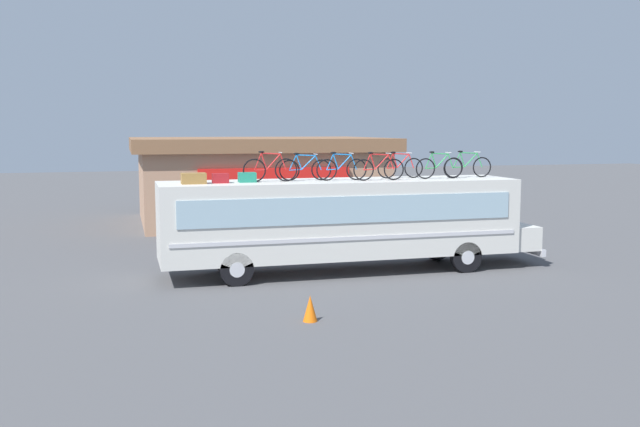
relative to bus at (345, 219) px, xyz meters
The scene contains 14 objects.
ground_plane 1.79m from the bus, behind, with size 120.00×120.00×0.00m, color #4C4C4F.
bus is the anchor object (origin of this frame).
luggage_bag_1 5.16m from the bus, behind, with size 0.74×0.54×0.33m, color olive.
luggage_bag_2 4.36m from the bus, behind, with size 0.49×0.38×0.30m, color maroon.
luggage_bag_3 3.56m from the bus, behind, with size 0.53×0.44×0.31m, color #1E7F66.
rooftop_bicycle_1 3.03m from the bus, behind, with size 1.77×0.44×0.98m.
rooftop_bicycle_2 2.12m from the bus, behind, with size 1.76×0.44×0.91m.
rooftop_bicycle_3 1.68m from the bus, 152.75° to the right, with size 1.72×0.44×0.94m.
rooftop_bicycle_4 1.99m from the bus, 23.23° to the right, with size 1.75×0.44×0.93m.
rooftop_bicycle_5 2.69m from the bus, 10.43° to the left, with size 1.66×0.44×0.91m.
rooftop_bicycle_6 3.66m from the bus, ahead, with size 1.71×0.44×0.93m.
rooftop_bicycle_7 4.76m from the bus, ahead, with size 1.79×0.44×0.93m.
roadside_building 13.97m from the bus, 91.32° to the left, with size 12.65×9.38×4.27m.
traffic_cone 6.39m from the bus, 115.53° to the right, with size 0.36×0.36×0.66m, color orange.
Camera 1 is at (-6.89, -22.18, 4.75)m, focal length 39.86 mm.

